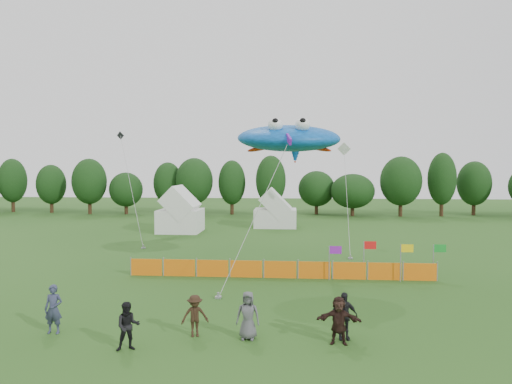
# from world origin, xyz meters

# --- Properties ---
(ground) EXTENTS (160.00, 160.00, 0.00)m
(ground) POSITION_xyz_m (0.00, 0.00, 0.00)
(ground) COLOR #234C16
(ground) RESTS_ON ground
(treeline) EXTENTS (104.57, 8.78, 8.36)m
(treeline) POSITION_xyz_m (1.61, 44.93, 4.18)
(treeline) COLOR #382314
(treeline) RESTS_ON ground
(tent_left) EXTENTS (4.22, 4.22, 3.73)m
(tent_left) POSITION_xyz_m (-9.34, 27.64, 1.88)
(tent_left) COLOR white
(tent_left) RESTS_ON ground
(tent_right) EXTENTS (4.61, 3.69, 3.26)m
(tent_right) POSITION_xyz_m (0.07, 32.16, 1.64)
(tent_right) COLOR silver
(tent_right) RESTS_ON ground
(barrier_fence) EXTENTS (17.90, 0.06, 1.00)m
(barrier_fence) POSITION_xyz_m (1.17, 9.03, 0.50)
(barrier_fence) COLOR orange
(barrier_fence) RESTS_ON ground
(flag_row) EXTENTS (6.73, 0.68, 2.22)m
(flag_row) POSITION_xyz_m (7.17, 9.00, 1.42)
(flag_row) COLOR gray
(flag_row) RESTS_ON ground
(spectator_a) EXTENTS (0.72, 0.49, 1.90)m
(spectator_a) POSITION_xyz_m (-7.38, -0.59, 0.95)
(spectator_a) COLOR #2E334D
(spectator_a) RESTS_ON ground
(spectator_b) EXTENTS (1.01, 0.90, 1.72)m
(spectator_b) POSITION_xyz_m (-3.90, -1.98, 0.86)
(spectator_b) COLOR black
(spectator_b) RESTS_ON ground
(spectator_c) EXTENTS (1.17, 0.88, 1.60)m
(spectator_c) POSITION_xyz_m (-1.83, -0.49, 0.80)
(spectator_c) COLOR black
(spectator_c) RESTS_ON ground
(spectator_d) EXTENTS (1.09, 0.54, 1.79)m
(spectator_d) POSITION_xyz_m (3.80, -0.33, 0.89)
(spectator_d) COLOR black
(spectator_d) RESTS_ON ground
(spectator_e) EXTENTS (0.90, 0.60, 1.80)m
(spectator_e) POSITION_xyz_m (0.21, -0.60, 0.90)
(spectator_e) COLOR #4C4C51
(spectator_e) RESTS_ON ground
(spectator_f) EXTENTS (1.66, 0.65, 1.75)m
(spectator_f) POSITION_xyz_m (3.57, -0.81, 0.87)
(spectator_f) COLOR black
(spectator_f) RESTS_ON ground
(stingray_kite) EXTENTS (6.96, 13.44, 9.30)m
(stingray_kite) POSITION_xyz_m (1.70, 10.21, 8.17)
(stingray_kite) COLOR blue
(stingray_kite) RESTS_ON ground
(small_kite_white) EXTENTS (1.36, 10.40, 8.81)m
(small_kite_white) POSITION_xyz_m (6.43, 22.15, 5.83)
(small_kite_white) COLOR silver
(small_kite_white) RESTS_ON ground
(small_kite_dark) EXTENTS (5.91, 9.65, 10.13)m
(small_kite_dark) POSITION_xyz_m (-13.05, 23.34, 5.54)
(small_kite_dark) COLOR black
(small_kite_dark) RESTS_ON ground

